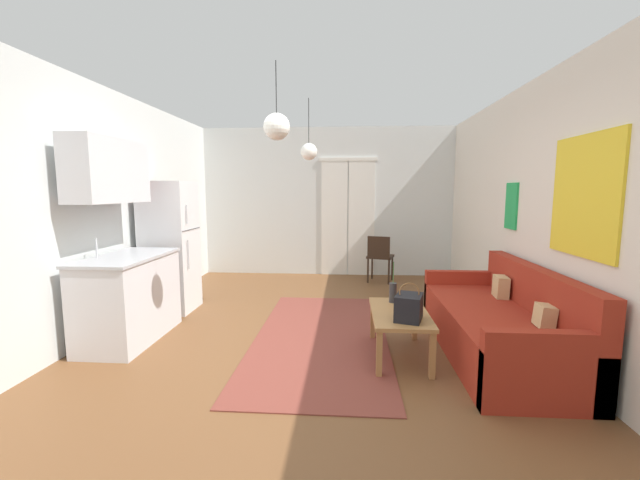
{
  "coord_description": "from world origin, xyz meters",
  "views": [
    {
      "loc": [
        0.4,
        -3.46,
        1.59
      ],
      "look_at": [
        0.04,
        1.53,
        0.95
      ],
      "focal_mm": 22.14,
      "sensor_mm": 36.0,
      "label": 1
    }
  ],
  "objects_px": {
    "couch": "(502,327)",
    "pendant_lamp_far": "(309,152)",
    "handbag": "(409,307)",
    "accent_chair": "(380,255)",
    "coffee_table": "(399,317)",
    "pendant_lamp_near": "(277,127)",
    "bamboo_vase": "(393,292)",
    "refrigerator": "(170,247)"
  },
  "relations": [
    {
      "from": "bamboo_vase",
      "to": "pendant_lamp_far",
      "type": "xyz_separation_m",
      "value": [
        -0.97,
        1.1,
        1.53
      ]
    },
    {
      "from": "accent_chair",
      "to": "pendant_lamp_near",
      "type": "height_order",
      "value": "pendant_lamp_near"
    },
    {
      "from": "couch",
      "to": "refrigerator",
      "type": "bearing_deg",
      "value": 162.76
    },
    {
      "from": "couch",
      "to": "refrigerator",
      "type": "relative_size",
      "value": 1.28
    },
    {
      "from": "pendant_lamp_near",
      "to": "handbag",
      "type": "bearing_deg",
      "value": -9.27
    },
    {
      "from": "refrigerator",
      "to": "accent_chair",
      "type": "distance_m",
      "value": 3.41
    },
    {
      "from": "couch",
      "to": "refrigerator",
      "type": "distance_m",
      "value": 4.05
    },
    {
      "from": "couch",
      "to": "handbag",
      "type": "relative_size",
      "value": 6.42
    },
    {
      "from": "coffee_table",
      "to": "bamboo_vase",
      "type": "distance_m",
      "value": 0.35
    },
    {
      "from": "accent_chair",
      "to": "pendant_lamp_far",
      "type": "relative_size",
      "value": 1.06
    },
    {
      "from": "handbag",
      "to": "pendant_lamp_far",
      "type": "xyz_separation_m",
      "value": [
        -1.05,
        1.65,
        1.52
      ]
    },
    {
      "from": "handbag",
      "to": "refrigerator",
      "type": "relative_size",
      "value": 0.2
    },
    {
      "from": "refrigerator",
      "to": "pendant_lamp_near",
      "type": "distance_m",
      "value": 2.51
    },
    {
      "from": "accent_chair",
      "to": "pendant_lamp_far",
      "type": "xyz_separation_m",
      "value": [
        -1.06,
        -1.66,
        1.6
      ]
    },
    {
      "from": "couch",
      "to": "coffee_table",
      "type": "relative_size",
      "value": 2.25
    },
    {
      "from": "couch",
      "to": "handbag",
      "type": "height_order",
      "value": "couch"
    },
    {
      "from": "coffee_table",
      "to": "bamboo_vase",
      "type": "height_order",
      "value": "bamboo_vase"
    },
    {
      "from": "coffee_table",
      "to": "accent_chair",
      "type": "relative_size",
      "value": 1.19
    },
    {
      "from": "coffee_table",
      "to": "pendant_lamp_near",
      "type": "distance_m",
      "value": 2.12
    },
    {
      "from": "bamboo_vase",
      "to": "pendant_lamp_far",
      "type": "height_order",
      "value": "pendant_lamp_far"
    },
    {
      "from": "coffee_table",
      "to": "accent_chair",
      "type": "distance_m",
      "value": 3.08
    },
    {
      "from": "handbag",
      "to": "pendant_lamp_far",
      "type": "height_order",
      "value": "pendant_lamp_far"
    },
    {
      "from": "accent_chair",
      "to": "pendant_lamp_far",
      "type": "distance_m",
      "value": 2.54
    },
    {
      "from": "couch",
      "to": "accent_chair",
      "type": "xyz_separation_m",
      "value": [
        -0.94,
        2.97,
        0.2
      ]
    },
    {
      "from": "handbag",
      "to": "pendant_lamp_far",
      "type": "bearing_deg",
      "value": 122.47
    },
    {
      "from": "handbag",
      "to": "accent_chair",
      "type": "relative_size",
      "value": 0.42
    },
    {
      "from": "couch",
      "to": "bamboo_vase",
      "type": "bearing_deg",
      "value": 168.77
    },
    {
      "from": "coffee_table",
      "to": "refrigerator",
      "type": "bearing_deg",
      "value": 155.45
    },
    {
      "from": "handbag",
      "to": "refrigerator",
      "type": "bearing_deg",
      "value": 151.99
    },
    {
      "from": "bamboo_vase",
      "to": "handbag",
      "type": "xyz_separation_m",
      "value": [
        0.08,
        -0.55,
        0.01
      ]
    },
    {
      "from": "couch",
      "to": "handbag",
      "type": "distance_m",
      "value": 1.05
    },
    {
      "from": "refrigerator",
      "to": "accent_chair",
      "type": "height_order",
      "value": "refrigerator"
    },
    {
      "from": "coffee_table",
      "to": "pendant_lamp_near",
      "type": "relative_size",
      "value": 1.39
    },
    {
      "from": "couch",
      "to": "pendant_lamp_far",
      "type": "bearing_deg",
      "value": 146.79
    },
    {
      "from": "couch",
      "to": "handbag",
      "type": "bearing_deg",
      "value": -160.1
    },
    {
      "from": "couch",
      "to": "pendant_lamp_near",
      "type": "height_order",
      "value": "pendant_lamp_near"
    },
    {
      "from": "coffee_table",
      "to": "refrigerator",
      "type": "distance_m",
      "value": 3.15
    },
    {
      "from": "pendant_lamp_near",
      "to": "accent_chair",
      "type": "bearing_deg",
      "value": 68.87
    },
    {
      "from": "couch",
      "to": "pendant_lamp_near",
      "type": "distance_m",
      "value": 2.86
    },
    {
      "from": "accent_chair",
      "to": "pendant_lamp_near",
      "type": "xyz_separation_m",
      "value": [
        -1.2,
        -3.12,
        1.68
      ]
    },
    {
      "from": "handbag",
      "to": "pendant_lamp_near",
      "type": "relative_size",
      "value": 0.49
    },
    {
      "from": "bamboo_vase",
      "to": "accent_chair",
      "type": "distance_m",
      "value": 2.77
    }
  ]
}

